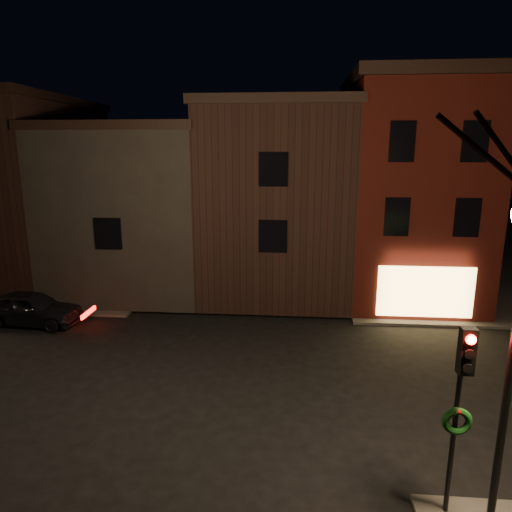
{
  "coord_description": "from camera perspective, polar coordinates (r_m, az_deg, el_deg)",
  "views": [
    {
      "loc": [
        2.42,
        -13.6,
        7.31
      ],
      "look_at": [
        0.91,
        3.92,
        3.2
      ],
      "focal_mm": 32.0,
      "sensor_mm": 36.0,
      "label": 1
    }
  ],
  "objects": [
    {
      "name": "parked_car_a",
      "position": [
        21.79,
        -26.31,
        -5.86
      ],
      "size": [
        4.34,
        1.97,
        1.44
      ],
      "primitive_type": "imported",
      "rotation": [
        0.0,
        0.0,
        1.51
      ],
      "color": "black",
      "rests_on": "ground"
    },
    {
      "name": "sidewalk_far_left",
      "position": [
        41.04,
        -28.3,
        1.4
      ],
      "size": [
        30.0,
        30.0,
        0.12
      ],
      "primitive_type": "cube",
      "color": "#2D2B28",
      "rests_on": "ground"
    },
    {
      "name": "traffic_signal",
      "position": [
        9.79,
        24.18,
        -15.46
      ],
      "size": [
        0.58,
        0.38,
        4.05
      ],
      "color": "black",
      "rests_on": "sidewalk_near_right"
    },
    {
      "name": "row_building_a",
      "position": [
        24.24,
        2.75,
        7.28
      ],
      "size": [
        7.3,
        10.3,
        9.4
      ],
      "color": "black",
      "rests_on": "ground"
    },
    {
      "name": "corner_building",
      "position": [
        23.82,
        18.64,
        7.88
      ],
      "size": [
        6.5,
        8.5,
        10.5
      ],
      "color": "#49120D",
      "rests_on": "ground"
    },
    {
      "name": "ground",
      "position": [
        15.63,
        -4.71,
        -14.78
      ],
      "size": [
        120.0,
        120.0,
        0.0
      ],
      "primitive_type": "plane",
      "color": "black",
      "rests_on": "ground"
    },
    {
      "name": "row_building_c",
      "position": [
        28.7,
        -27.83,
        7.21
      ],
      "size": [
        7.3,
        10.3,
        9.9
      ],
      "color": "black",
      "rests_on": "ground"
    },
    {
      "name": "row_building_b",
      "position": [
        25.62,
        -13.78,
        6.11
      ],
      "size": [
        7.8,
        10.3,
        8.4
      ],
      "color": "black",
      "rests_on": "ground"
    }
  ]
}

